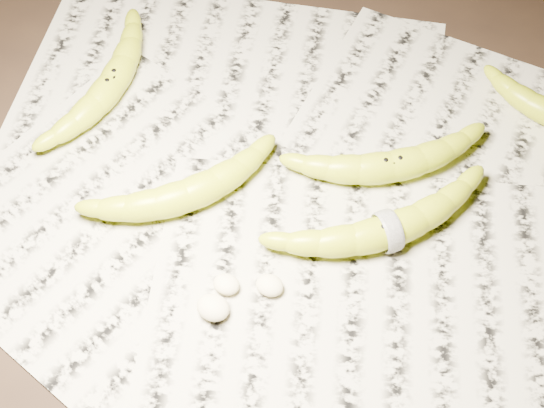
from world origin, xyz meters
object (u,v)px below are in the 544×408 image
at_px(banana_center, 391,165).
at_px(banana_taped, 388,230).
at_px(banana_left_b, 187,193).
at_px(banana_left_a, 111,82).

xyz_separation_m(banana_center, banana_taped, (0.03, -0.09, 0.00)).
height_order(banana_left_b, banana_center, same).
distance_m(banana_left_a, banana_center, 0.37).
xyz_separation_m(banana_left_a, banana_left_b, (0.17, -0.11, 0.00)).
distance_m(banana_center, banana_taped, 0.09).
bearing_deg(banana_taped, banana_left_b, 147.97).
distance_m(banana_left_a, banana_left_b, 0.20).
xyz_separation_m(banana_left_b, banana_taped, (0.23, 0.05, -0.00)).
bearing_deg(banana_center, banana_taped, -107.82).
bearing_deg(banana_left_a, banana_taped, -100.34).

